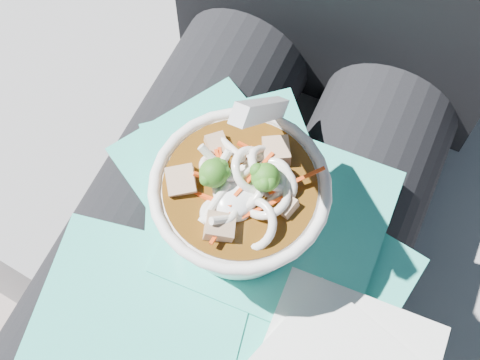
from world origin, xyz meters
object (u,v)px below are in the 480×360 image
at_px(lap, 228,264).
at_px(person_body, 268,171).
at_px(udon_bowl, 241,201).
at_px(stone_ledge, 276,238).
at_px(plastic_bag, 225,258).

distance_m(lap, person_body, 0.10).
distance_m(person_body, udon_bowl, 0.14).
bearing_deg(udon_bowl, lap, -135.00).
bearing_deg(stone_ledge, udon_bowl, -86.42).
bearing_deg(udon_bowl, person_body, 96.05).
xyz_separation_m(stone_ledge, lap, (0.00, -0.15, 0.29)).
xyz_separation_m(person_body, plastic_bag, (0.01, -0.11, 0.05)).
bearing_deg(plastic_bag, person_body, 94.38).
height_order(person_body, plastic_bag, person_body).
xyz_separation_m(stone_ledge, person_body, (-0.00, -0.06, 0.32)).
height_order(person_body, udon_bowl, person_body).
bearing_deg(plastic_bag, lap, 112.08).
xyz_separation_m(person_body, udon_bowl, (0.01, -0.08, 0.11)).
bearing_deg(stone_ledge, person_body, -90.00).
relative_size(person_body, udon_bowl, 5.24).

